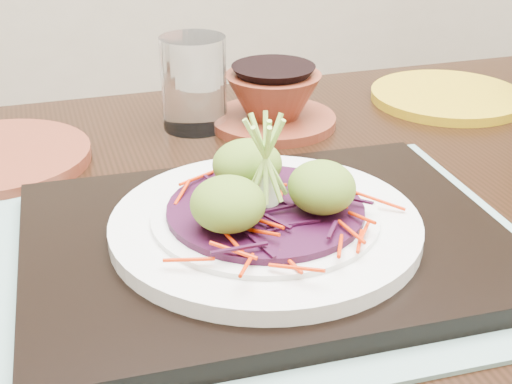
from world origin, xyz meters
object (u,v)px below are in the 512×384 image
object	(u,v)px
serving_tray	(265,242)
water_glass	(194,83)
terracotta_bowl_set	(273,102)
dining_table	(269,312)
yellow_plate	(447,96)
white_plate	(265,223)

from	to	relation	value
serving_tray	water_glass	bearing A→B (deg)	90.01
water_glass	terracotta_bowl_set	distance (m)	0.09
dining_table	terracotta_bowl_set	xyz separation A→B (m)	(0.09, 0.21, 0.12)
water_glass	yellow_plate	bearing A→B (deg)	-5.05
white_plate	water_glass	distance (m)	0.29
serving_tray	white_plate	world-z (taller)	white_plate
dining_table	yellow_plate	xyz separation A→B (m)	(0.33, 0.21, 0.10)
serving_tray	dining_table	bearing A→B (deg)	69.54
white_plate	terracotta_bowl_set	size ratio (longest dim) A/B	1.36
dining_table	water_glass	world-z (taller)	water_glass
dining_table	white_plate	xyz separation A→B (m)	(-0.02, -0.05, 0.12)
water_glass	yellow_plate	world-z (taller)	water_glass
serving_tray	yellow_plate	distance (m)	0.44
water_glass	yellow_plate	distance (m)	0.33
dining_table	serving_tray	distance (m)	0.12
yellow_plate	terracotta_bowl_set	bearing A→B (deg)	179.49
terracotta_bowl_set	yellow_plate	distance (m)	0.24
serving_tray	yellow_plate	size ratio (longest dim) A/B	1.96
white_plate	terracotta_bowl_set	distance (m)	0.28
white_plate	yellow_plate	distance (m)	0.44
serving_tray	terracotta_bowl_set	world-z (taller)	terracotta_bowl_set
serving_tray	terracotta_bowl_set	bearing A→B (deg)	72.19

